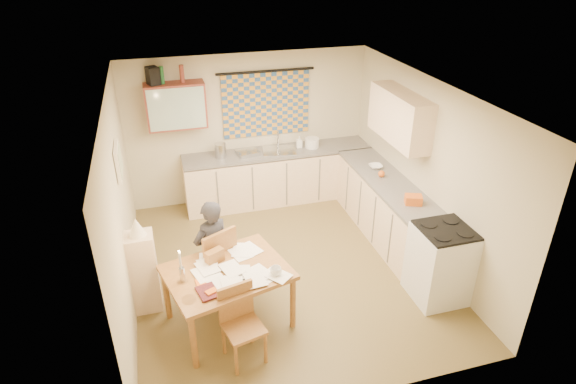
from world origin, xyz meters
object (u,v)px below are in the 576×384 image
object	(u,v)px
counter_back	(282,176)
shelf_stand	(144,272)
dining_table	(229,296)
person	(212,250)
stove	(441,263)
counter_right	(393,216)
chair_far	(214,274)

from	to	relation	value
counter_back	shelf_stand	bearing A→B (deg)	-136.00
dining_table	person	distance (m)	0.63
dining_table	shelf_stand	distance (m)	1.08
counter_back	stove	distance (m)	3.27
stove	counter_right	bearing A→B (deg)	90.00
counter_back	counter_right	size ratio (longest dim) A/B	1.12
stove	chair_far	world-z (taller)	chair_far
counter_right	shelf_stand	world-z (taller)	shelf_stand
counter_back	shelf_stand	distance (m)	3.24
shelf_stand	counter_back	bearing A→B (deg)	44.00
person	shelf_stand	distance (m)	0.84
person	shelf_stand	bearing A→B (deg)	-25.64
counter_back	counter_right	distance (m)	2.14
stove	shelf_stand	xyz separation A→B (m)	(-3.54, 0.79, 0.03)
counter_right	dining_table	xyz separation A→B (m)	(-2.62, -1.03, -0.07)
chair_far	shelf_stand	bearing A→B (deg)	-26.18
counter_right	stove	size ratio (longest dim) A/B	2.94
counter_right	counter_back	bearing A→B (deg)	124.54
dining_table	counter_back	bearing A→B (deg)	48.59
dining_table	chair_far	xyz separation A→B (m)	(-0.10, 0.55, -0.06)
dining_table	chair_far	distance (m)	0.56
counter_back	chair_far	distance (m)	2.70
chair_far	dining_table	bearing A→B (deg)	73.24
stove	chair_far	distance (m)	2.84
shelf_stand	counter_right	bearing A→B (deg)	7.83
stove	person	bearing A→B (deg)	163.69
dining_table	person	xyz separation A→B (m)	(-0.09, 0.54, 0.30)
stove	chair_far	xyz separation A→B (m)	(-2.71, 0.80, -0.18)
counter_back	person	distance (m)	2.71
counter_right	shelf_stand	size ratio (longest dim) A/B	2.80
chair_far	shelf_stand	size ratio (longest dim) A/B	0.97
counter_right	dining_table	size ratio (longest dim) A/B	1.92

